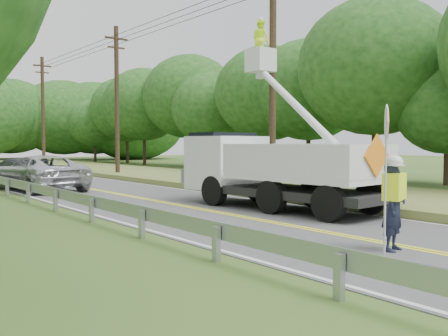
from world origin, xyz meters
TOP-DOWN VIEW (x-y plane):
  - ground at (0.00, 0.00)m, footprint 140.00×140.00m
  - road at (0.00, 14.00)m, footprint 7.20×96.00m
  - guardrail at (-4.02, 14.91)m, footprint 0.18×48.00m
  - utility_poles at (5.00, 17.02)m, footprint 1.60×43.30m
  - tall_grass_verge at (7.10, 14.00)m, footprint 7.00×96.00m
  - treeline_right at (15.56, 23.23)m, footprint 11.27×53.28m
  - flagger at (-0.59, -0.61)m, footprint 1.14×0.65m
  - bucket_truck at (2.33, 6.94)m, footprint 4.05×7.89m
  - suv_silver at (-2.19, 17.67)m, footprint 3.32×6.28m
  - suv_darkgrey at (-1.88, 22.67)m, footprint 3.02×5.22m
  - yard_sign at (5.98, 4.19)m, footprint 0.42×0.21m

SIDE VIEW (x-z plane):
  - ground at x=0.00m, z-range 0.00..0.00m
  - road at x=0.00m, z-range 0.00..0.02m
  - tall_grass_verge at x=7.10m, z-range 0.00..0.30m
  - yard_sign at x=5.98m, z-range 0.14..0.78m
  - guardrail at x=-4.02m, z-range 0.17..0.94m
  - suv_darkgrey at x=-1.88m, z-range 0.02..1.44m
  - suv_silver at x=-2.19m, z-range 0.02..1.70m
  - flagger at x=-0.59m, z-range -0.43..2.66m
  - bucket_truck at x=2.33m, z-range -2.04..5.38m
  - utility_poles at x=5.00m, z-range 0.27..10.27m
  - treeline_right at x=15.56m, z-range 0.75..11.52m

